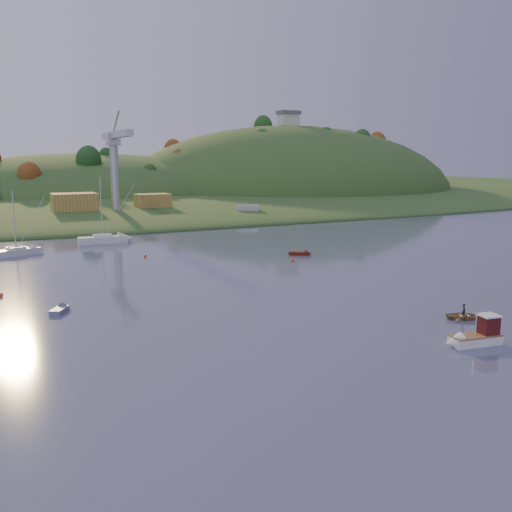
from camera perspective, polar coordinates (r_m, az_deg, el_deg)
name	(u,v)px	position (r m, az deg, el deg)	size (l,w,h in m)	color
ground	(444,380)	(45.48, 18.28, -11.74)	(500.00, 500.00, 0.00)	#3D4564
far_shore	(56,196)	(262.19, -19.36, 5.72)	(620.00, 220.00, 1.50)	#325120
shore_slope	(81,207)	(197.93, -17.13, 4.68)	(640.00, 150.00, 7.00)	#325120
hill_center	(88,198)	(243.82, -16.46, 5.61)	(140.00, 120.00, 36.00)	#325120
hill_right	(288,194)	(257.90, 3.19, 6.20)	(150.00, 130.00, 60.00)	#325120
hilltop_house	(288,118)	(257.94, 3.26, 13.63)	(9.00, 7.00, 6.45)	beige
hillside_trees	(72,203)	(217.66, -17.95, 5.07)	(280.00, 50.00, 32.00)	#173E16
wharf	(126,215)	(156.68, -12.87, 4.06)	(42.00, 16.00, 2.40)	slate
shed_west	(74,203)	(154.97, -17.71, 5.11)	(11.00, 8.00, 4.80)	olive
shed_east	(153,201)	(160.31, -10.28, 5.42)	(9.00, 7.00, 4.00)	olive
dock_crane	(115,154)	(151.77, -13.91, 9.88)	(3.20, 28.00, 20.30)	#B7B7BC
fishing_boat	(472,337)	(54.05, 20.80, -7.56)	(5.65, 2.40, 3.50)	white
sailboat_near	(16,251)	(104.26, -22.83, 0.45)	(8.08, 5.11, 10.80)	silver
sailboat_far	(103,239)	(113.94, -15.09, 1.67)	(9.18, 2.88, 12.68)	silver
canoe	(464,316)	(62.28, 20.04, -5.64)	(2.45, 3.43, 0.71)	#987C54
paddler	(464,313)	(62.20, 20.06, -5.34)	(0.51, 0.33, 1.40)	black
red_tender	(303,253)	(96.83, 4.71, 0.26)	(3.93, 3.21, 1.31)	#55150C
grey_dinghy	(62,309)	(65.12, -18.86, -5.01)	(2.62, 3.35, 1.19)	slate
work_vessel	(248,214)	(154.38, -0.84, 4.24)	(14.64, 10.21, 3.56)	slate
buoy_1	(292,260)	(90.80, 3.64, -0.38)	(0.50, 0.50, 0.50)	#FF500D
buoy_3	(145,256)	(96.21, -11.03, 0.03)	(0.50, 0.50, 0.50)	#FF500D
buoy_4	(1,295)	(74.15, -24.14, -3.57)	(0.50, 0.50, 0.50)	#FF500D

